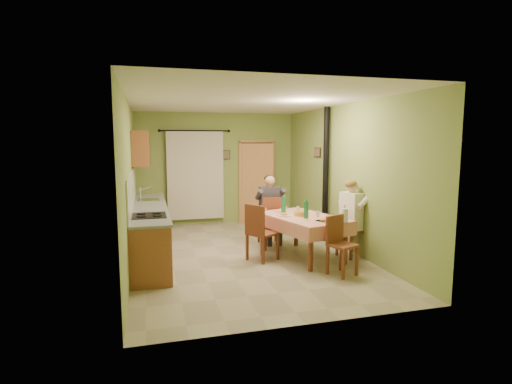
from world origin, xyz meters
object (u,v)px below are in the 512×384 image
object	(u,v)px
chair_right	(352,241)
chair_left	(262,244)
chair_near	(342,257)
man_far	(270,202)
chair_far	(270,230)
stove_flue	(325,192)
dining_table	(303,237)
man_right	(352,209)

from	to	relation	value
chair_right	chair_left	world-z (taller)	chair_left
chair_near	chair_right	distance (m)	1.11
chair_right	man_far	world-z (taller)	man_far
chair_left	chair_far	bearing A→B (deg)	124.07
chair_far	man_far	bearing A→B (deg)	90.00
chair_right	stove_flue	world-z (taller)	stove_flue
chair_far	man_far	distance (m)	0.59
dining_table	chair_left	distance (m)	0.77
man_far	chair_far	bearing A→B (deg)	-90.00
stove_flue	chair_right	bearing A→B (deg)	-91.40
chair_right	chair_far	bearing A→B (deg)	28.85
man_far	man_right	distance (m)	1.71
chair_far	chair_near	world-z (taller)	chair_far
dining_table	chair_right	distance (m)	0.92
chair_near	man_right	xyz separation A→B (m)	(0.65, 0.88, 0.59)
dining_table	chair_far	bearing A→B (deg)	90.44
chair_far	man_right	world-z (taller)	man_right
chair_far	stove_flue	xyz separation A→B (m)	(1.22, 0.02, 0.73)
chair_far	chair_near	size ratio (longest dim) A/B	1.06
chair_near	chair_left	size ratio (longest dim) A/B	0.92
dining_table	chair_right	bearing A→B (deg)	-25.95
dining_table	chair_far	world-z (taller)	chair_far
man_far	stove_flue	size ratio (longest dim) A/B	0.50
dining_table	chair_far	distance (m)	1.09
chair_left	man_far	distance (m)	1.28
chair_left	man_right	size ratio (longest dim) A/B	0.73
chair_far	chair_right	size ratio (longest dim) A/B	1.01
chair_left	stove_flue	bearing A→B (deg)	90.50
chair_left	dining_table	bearing A→B (deg)	56.79
chair_right	stove_flue	distance (m)	1.45
chair_left	man_right	xyz separation A→B (m)	(1.65, -0.20, 0.59)
stove_flue	chair_far	bearing A→B (deg)	-178.83
dining_table	chair_near	bearing A→B (deg)	-92.78
dining_table	chair_near	distance (m)	1.09
chair_far	chair_near	xyz separation A→B (m)	(0.52, -2.11, -0.00)
chair_far	dining_table	bearing A→B (deg)	-75.05
chair_near	chair_right	size ratio (longest dim) A/B	0.95
man_right	stove_flue	size ratio (longest dim) A/B	0.50
man_right	stove_flue	world-z (taller)	stove_flue
chair_near	stove_flue	distance (m)	2.36
chair_far	chair_left	world-z (taller)	chair_left
dining_table	chair_right	world-z (taller)	chair_right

